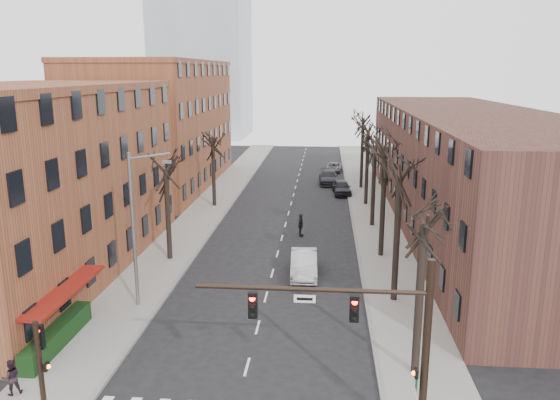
# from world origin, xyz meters

# --- Properties ---
(sidewalk_left) EXTENTS (4.00, 90.00, 0.15)m
(sidewalk_left) POSITION_xyz_m (-8.00, 35.00, 0.07)
(sidewalk_left) COLOR gray
(sidewalk_left) RESTS_ON ground
(sidewalk_right) EXTENTS (4.00, 90.00, 0.15)m
(sidewalk_right) POSITION_xyz_m (8.00, 35.00, 0.07)
(sidewalk_right) COLOR gray
(sidewalk_right) RESTS_ON ground
(building_left_near) EXTENTS (12.00, 26.00, 12.00)m
(building_left_near) POSITION_xyz_m (-16.00, 15.00, 6.00)
(building_left_near) COLOR brown
(building_left_near) RESTS_ON ground
(building_left_far) EXTENTS (12.00, 28.00, 14.00)m
(building_left_far) POSITION_xyz_m (-16.00, 44.00, 7.00)
(building_left_far) COLOR brown
(building_left_far) RESTS_ON ground
(building_right) EXTENTS (12.00, 50.00, 10.00)m
(building_right) POSITION_xyz_m (16.00, 30.00, 5.00)
(building_right) COLOR #4F2E25
(building_right) RESTS_ON ground
(awning_left) EXTENTS (1.20, 7.00, 0.15)m
(awning_left) POSITION_xyz_m (-9.40, 6.00, 0.00)
(awning_left) COLOR maroon
(awning_left) RESTS_ON ground
(hedge) EXTENTS (0.80, 6.00, 1.00)m
(hedge) POSITION_xyz_m (-9.50, 5.00, 0.65)
(hedge) COLOR #163713
(hedge) RESTS_ON sidewalk_left
(tree_right_a) EXTENTS (5.20, 5.20, 10.00)m
(tree_right_a) POSITION_xyz_m (7.60, 4.00, 0.00)
(tree_right_a) COLOR black
(tree_right_a) RESTS_ON ground
(tree_right_b) EXTENTS (5.20, 5.20, 10.80)m
(tree_right_b) POSITION_xyz_m (7.60, 12.00, 0.00)
(tree_right_b) COLOR black
(tree_right_b) RESTS_ON ground
(tree_right_c) EXTENTS (5.20, 5.20, 11.60)m
(tree_right_c) POSITION_xyz_m (7.60, 20.00, 0.00)
(tree_right_c) COLOR black
(tree_right_c) RESTS_ON ground
(tree_right_d) EXTENTS (5.20, 5.20, 10.00)m
(tree_right_d) POSITION_xyz_m (7.60, 28.00, 0.00)
(tree_right_d) COLOR black
(tree_right_d) RESTS_ON ground
(tree_right_e) EXTENTS (5.20, 5.20, 10.80)m
(tree_right_e) POSITION_xyz_m (7.60, 36.00, 0.00)
(tree_right_e) COLOR black
(tree_right_e) RESTS_ON ground
(tree_right_f) EXTENTS (5.20, 5.20, 11.60)m
(tree_right_f) POSITION_xyz_m (7.60, 44.00, 0.00)
(tree_right_f) COLOR black
(tree_right_f) RESTS_ON ground
(tree_left_a) EXTENTS (5.20, 5.20, 9.50)m
(tree_left_a) POSITION_xyz_m (-7.60, 18.00, 0.00)
(tree_left_a) COLOR black
(tree_left_a) RESTS_ON ground
(tree_left_b) EXTENTS (5.20, 5.20, 9.50)m
(tree_left_b) POSITION_xyz_m (-7.60, 34.00, 0.00)
(tree_left_b) COLOR black
(tree_left_b) RESTS_ON ground
(signal_mast_arm) EXTENTS (8.14, 0.30, 7.20)m
(signal_mast_arm) POSITION_xyz_m (5.45, -1.00, 4.40)
(signal_mast_arm) COLOR black
(signal_mast_arm) RESTS_ON ground
(signal_pole_left) EXTENTS (0.47, 0.44, 4.40)m
(signal_pole_left) POSITION_xyz_m (-6.99, -0.95, 2.61)
(signal_pole_left) COLOR black
(signal_pole_left) RESTS_ON ground
(streetlight) EXTENTS (2.45, 0.22, 9.03)m
(streetlight) POSITION_xyz_m (-7.03, 10.00, 5.01)
(streetlight) COLOR slate
(streetlight) RESTS_ON ground
(silver_sedan) EXTENTS (1.92, 4.98, 1.62)m
(silver_sedan) POSITION_xyz_m (2.13, 15.82, 0.81)
(silver_sedan) COLOR #A6A8AD
(silver_sedan) RESTS_ON ground
(parked_car_near) EXTENTS (2.18, 4.72, 1.57)m
(parked_car_near) POSITION_xyz_m (5.30, 40.76, 0.78)
(parked_car_near) COLOR black
(parked_car_near) RESTS_ON ground
(parked_car_mid) EXTENTS (2.37, 5.49, 1.57)m
(parked_car_mid) POSITION_xyz_m (3.84, 46.50, 0.79)
(parked_car_mid) COLOR black
(parked_car_mid) RESTS_ON ground
(parked_car_far) EXTENTS (2.42, 4.54, 1.21)m
(parked_car_far) POSITION_xyz_m (4.58, 54.60, 0.61)
(parked_car_far) COLOR slate
(parked_car_far) RESTS_ON ground
(pedestrian_b) EXTENTS (0.95, 0.91, 1.54)m
(pedestrian_b) POSITION_xyz_m (-9.39, 0.82, 0.92)
(pedestrian_b) COLOR black
(pedestrian_b) RESTS_ON sidewalk_left
(pedestrian_crossing) EXTENTS (0.61, 1.16, 1.90)m
(pedestrian_crossing) POSITION_xyz_m (1.50, 24.62, 0.95)
(pedestrian_crossing) COLOR black
(pedestrian_crossing) RESTS_ON ground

